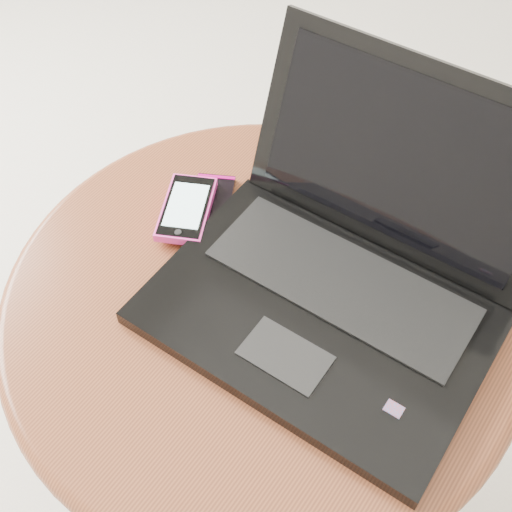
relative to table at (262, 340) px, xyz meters
The scene contains 4 objects.
table is the anchor object (origin of this frame).
laptop 0.19m from the table, 34.89° to the left, with size 0.40×0.37×0.25m.
phone_black 0.20m from the table, 150.81° to the left, with size 0.10×0.12×0.01m.
phone_pink 0.21m from the table, 164.31° to the left, with size 0.11×0.13×0.01m.
Camera 1 is at (0.22, -0.34, 1.21)m, focal length 46.84 mm.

